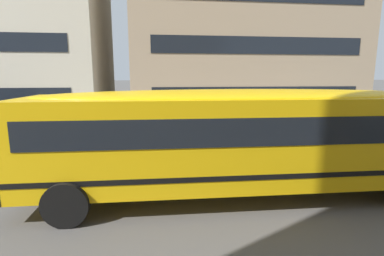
% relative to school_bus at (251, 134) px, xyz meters
% --- Properties ---
extents(ground_plane, '(400.00, 400.00, 0.00)m').
position_rel_school_bus_xyz_m(ground_plane, '(1.70, 1.90, -1.69)').
color(ground_plane, '#54514F').
extents(sidewalk_far, '(120.00, 3.00, 0.01)m').
position_rel_school_bus_xyz_m(sidewalk_far, '(1.70, 10.03, -1.69)').
color(sidewalk_far, gray).
rests_on(sidewalk_far, ground_plane).
extents(lane_centreline, '(110.00, 0.16, 0.01)m').
position_rel_school_bus_xyz_m(lane_centreline, '(1.70, 1.90, -1.69)').
color(lane_centreline, silver).
rests_on(lane_centreline, ground_plane).
extents(school_bus, '(12.79, 3.18, 2.85)m').
position_rel_school_bus_xyz_m(school_bus, '(0.00, 0.00, 0.00)').
color(school_bus, yellow).
rests_on(school_bus, ground_plane).
extents(apartment_block_far_centre, '(16.66, 12.59, 13.30)m').
position_rel_school_bus_xyz_m(apartment_block_far_centre, '(4.30, 17.79, 4.96)').
color(apartment_block_far_centre, tan).
rests_on(apartment_block_far_centre, ground_plane).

